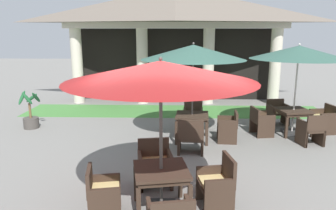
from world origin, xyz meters
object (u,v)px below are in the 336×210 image
object	(u,v)px
patio_chair_mid_left_east	(217,184)
patio_table_mid_left	(161,175)
patio_table_near_foreground	(192,118)
patio_umbrella_mid_left	(161,73)
patio_chair_near_foreground_east	(228,127)
patio_umbrella_mid_right	(299,53)
patio_table_mid_right	(293,113)
patio_umbrella_near_foreground	(193,53)
patio_chair_mid_left_north	(155,164)
patio_chair_mid_right_north	(277,112)
patio_chair_mid_right_east	(324,119)
potted_palm_left_edge	(31,117)
patio_chair_near_foreground_south	(191,137)
patio_chair_mid_right_south	(311,130)
patio_chair_mid_right_west	(261,121)
patio_chair_mid_left_west	(103,194)
patio_chair_near_foreground_north	(193,117)
terracotta_urn	(199,115)

from	to	relation	value
patio_chair_mid_left_east	patio_table_mid_left	bearing A→B (deg)	90.00
patio_table_near_foreground	patio_umbrella_mid_left	xyz separation A→B (m)	(-0.66, -3.60, 1.69)
patio_chair_near_foreground_east	patio_umbrella_mid_right	bearing A→B (deg)	-65.10
patio_chair_near_foreground_east	patio_table_mid_right	distance (m)	2.14
patio_umbrella_near_foreground	patio_table_mid_right	size ratio (longest dim) A/B	2.84
patio_umbrella_near_foreground	patio_chair_mid_left_north	world-z (taller)	patio_umbrella_near_foreground
patio_chair_mid_right_north	patio_chair_mid_right_east	distance (m)	1.37
patio_table_mid_right	patio_umbrella_mid_right	bearing A→B (deg)	135.00
patio_umbrella_mid_right	potted_palm_left_edge	world-z (taller)	patio_umbrella_mid_right
patio_chair_near_foreground_south	potted_palm_left_edge	bearing A→B (deg)	161.98
patio_chair_mid_right_south	patio_chair_mid_right_east	xyz separation A→B (m)	(0.81, 1.12, -0.00)
patio_table_near_foreground	patio_chair_mid_right_west	world-z (taller)	patio_chair_mid_right_west
patio_chair_mid_right_south	patio_chair_mid_right_west	distance (m)	1.38
patio_table_mid_left	patio_chair_mid_right_north	world-z (taller)	patio_chair_mid_right_north
patio_table_mid_left	patio_umbrella_mid_right	bearing A→B (deg)	49.72
patio_chair_mid_right_west	patio_chair_mid_right_south	bearing A→B (deg)	44.97
patio_chair_mid_left_west	patio_umbrella_mid_left	bearing A→B (deg)	90.00
patio_chair_mid_left_north	patio_chair_mid_right_east	distance (m)	5.91
patio_umbrella_mid_right	patio_chair_mid_right_west	size ratio (longest dim) A/B	3.33
patio_table_mid_right	patio_umbrella_near_foreground	bearing A→B (deg)	-167.07
patio_chair_mid_left_west	patio_chair_near_foreground_east	bearing A→B (deg)	134.75
patio_chair_near_foreground_north	patio_umbrella_mid_left	distance (m)	5.02
patio_chair_mid_right_north	terracotta_urn	world-z (taller)	patio_chair_mid_right_north
patio_umbrella_mid_left	patio_table_mid_right	xyz separation A→B (m)	(3.63, 4.28, -1.70)
patio_umbrella_mid_right	potted_palm_left_edge	xyz separation A→B (m)	(-7.91, 0.32, -2.00)
patio_chair_mid_right_south	potted_palm_left_edge	size ratio (longest dim) A/B	0.72
potted_palm_left_edge	terracotta_urn	size ratio (longest dim) A/B	2.80
patio_chair_near_foreground_east	patio_chair_mid_left_north	bearing A→B (deg)	149.19
patio_umbrella_near_foreground	patio_chair_mid_left_east	xyz separation A→B (m)	(0.28, -3.43, -1.98)
patio_chair_mid_right_west	patio_chair_near_foreground_east	bearing A→B (deg)	-68.96
patio_chair_mid_left_west	patio_chair_mid_left_north	bearing A→B (deg)	135.08
patio_chair_near_foreground_east	patio_table_mid_left	xyz separation A→B (m)	(-1.64, -3.53, 0.25)
patio_umbrella_mid_right	patio_chair_mid_left_north	bearing A→B (deg)	-138.67
patio_umbrella_near_foreground	patio_chair_mid_right_north	distance (m)	3.82
patio_table_mid_left	patio_chair_mid_left_west	distance (m)	0.99
patio_chair_mid_right_south	patio_chair_mid_right_east	size ratio (longest dim) A/B	1.04
patio_umbrella_mid_left	patio_chair_mid_left_east	world-z (taller)	patio_umbrella_mid_left
patio_table_mid_right	patio_chair_mid_right_west	distance (m)	1.00
patio_umbrella_near_foreground	patio_umbrella_mid_right	xyz separation A→B (m)	(2.97, 0.68, -0.04)
patio_table_mid_right	patio_chair_near_foreground_north	bearing A→B (deg)	174.06
patio_chair_near_foreground_east	potted_palm_left_edge	distance (m)	6.01
patio_umbrella_mid_left	patio_chair_mid_right_south	world-z (taller)	patio_umbrella_mid_left
patio_chair_mid_right_south	terracotta_urn	size ratio (longest dim) A/B	2.01
patio_table_mid_left	patio_chair_mid_left_east	size ratio (longest dim) A/B	1.12
patio_chair_near_foreground_south	potted_palm_left_edge	size ratio (longest dim) A/B	0.75
potted_palm_left_edge	terracotta_urn	bearing A→B (deg)	11.17
patio_chair_mid_right_north	patio_table_near_foreground	bearing A→B (deg)	21.10
patio_chair_mid_right_south	patio_chair_mid_right_west	bearing A→B (deg)	134.97
patio_chair_mid_left_west	patio_chair_mid_right_west	bearing A→B (deg)	129.61
patio_umbrella_mid_left	patio_chair_mid_left_west	bearing A→B (deg)	-169.59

